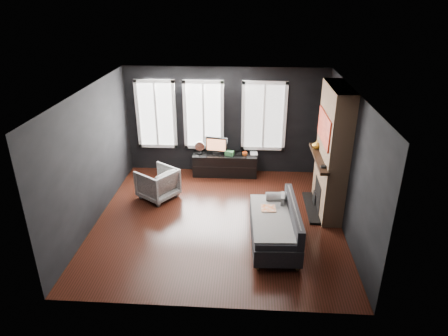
# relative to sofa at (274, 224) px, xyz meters

# --- Properties ---
(floor) EXTENTS (5.00, 5.00, 0.00)m
(floor) POSITION_rel_sofa_xyz_m (-1.10, 0.71, -0.40)
(floor) COLOR black
(floor) RESTS_ON ground
(ceiling) EXTENTS (5.00, 5.00, 0.00)m
(ceiling) POSITION_rel_sofa_xyz_m (-1.10, 0.71, 2.30)
(ceiling) COLOR white
(ceiling) RESTS_ON ground
(wall_back) EXTENTS (5.00, 0.02, 2.70)m
(wall_back) POSITION_rel_sofa_xyz_m (-1.10, 3.21, 0.95)
(wall_back) COLOR black
(wall_back) RESTS_ON ground
(wall_left) EXTENTS (0.02, 5.00, 2.70)m
(wall_left) POSITION_rel_sofa_xyz_m (-3.60, 0.71, 0.95)
(wall_left) COLOR black
(wall_left) RESTS_ON ground
(wall_right) EXTENTS (0.02, 5.00, 2.70)m
(wall_right) POSITION_rel_sofa_xyz_m (1.40, 0.71, 0.95)
(wall_right) COLOR black
(wall_right) RESTS_ON ground
(windows) EXTENTS (4.00, 0.16, 1.76)m
(windows) POSITION_rel_sofa_xyz_m (-1.55, 3.17, 1.98)
(windows) COLOR white
(windows) RESTS_ON wall_back
(fireplace) EXTENTS (0.70, 1.62, 2.70)m
(fireplace) POSITION_rel_sofa_xyz_m (1.20, 1.31, 0.95)
(fireplace) COLOR #93724C
(fireplace) RESTS_ON floor
(sofa) EXTENTS (1.00, 1.88, 0.79)m
(sofa) POSITION_rel_sofa_xyz_m (0.00, 0.00, 0.00)
(sofa) COLOR black
(sofa) RESTS_ON floor
(stripe_pillow) EXTENTS (0.10, 0.31, 0.30)m
(stripe_pillow) POSITION_rel_sofa_xyz_m (0.18, 0.54, 0.18)
(stripe_pillow) COLOR gray
(stripe_pillow) RESTS_ON sofa
(armchair) EXTENTS (1.01, 1.02, 0.78)m
(armchair) POSITION_rel_sofa_xyz_m (-2.55, 1.61, -0.01)
(armchair) COLOR silver
(armchair) RESTS_ON floor
(media_console) EXTENTS (1.62, 0.52, 0.56)m
(media_console) POSITION_rel_sofa_xyz_m (-1.10, 2.95, -0.12)
(media_console) COLOR black
(media_console) RESTS_ON floor
(monitor) EXTENTS (0.57, 0.20, 0.50)m
(monitor) POSITION_rel_sofa_xyz_m (-1.32, 2.96, 0.41)
(monitor) COLOR black
(monitor) RESTS_ON media_console
(desk_fan) EXTENTS (0.26, 0.26, 0.35)m
(desk_fan) POSITION_rel_sofa_xyz_m (-1.74, 2.93, 0.33)
(desk_fan) COLOR #AAAAAA
(desk_fan) RESTS_ON media_console
(mug) EXTENTS (0.13, 0.10, 0.13)m
(mug) POSITION_rel_sofa_xyz_m (-0.60, 2.89, 0.22)
(mug) COLOR orange
(mug) RESTS_ON media_console
(book) EXTENTS (0.18, 0.03, 0.25)m
(book) POSITION_rel_sofa_xyz_m (-0.46, 3.02, 0.28)
(book) COLOR #BBA790
(book) RESTS_ON media_console
(storage_box) EXTENTS (0.24, 0.19, 0.12)m
(storage_box) POSITION_rel_sofa_xyz_m (-0.99, 2.89, 0.22)
(storage_box) COLOR #357540
(storage_box) RESTS_ON media_console
(mantel_vase) EXTENTS (0.23, 0.23, 0.18)m
(mantel_vase) POSITION_rel_sofa_xyz_m (0.95, 1.76, 0.93)
(mantel_vase) COLOR gold
(mantel_vase) RESTS_ON fireplace
(mantel_clock) EXTENTS (0.14, 0.14, 0.04)m
(mantel_clock) POSITION_rel_sofa_xyz_m (0.95, 0.76, 0.85)
(mantel_clock) COLOR black
(mantel_clock) RESTS_ON fireplace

